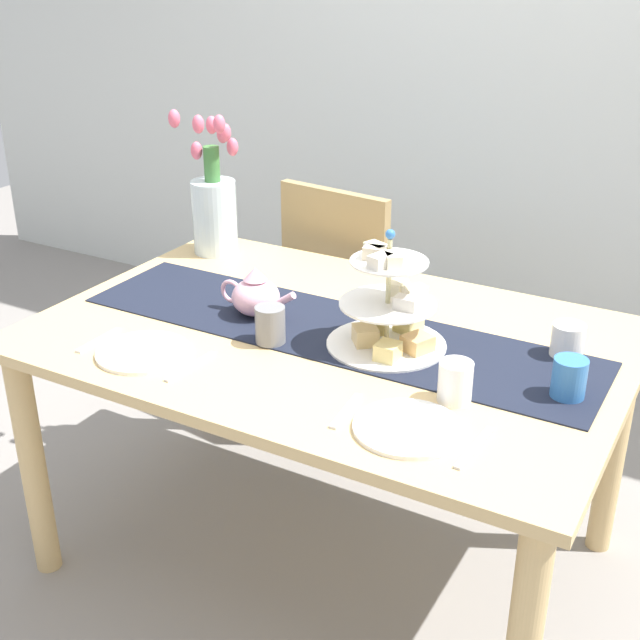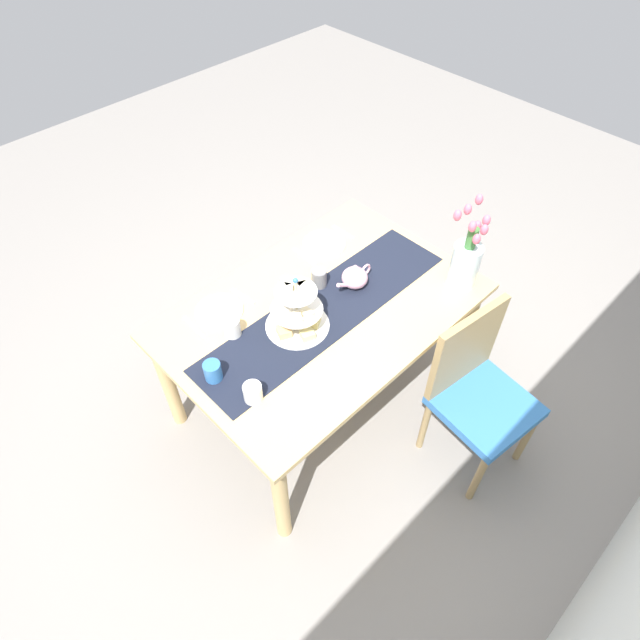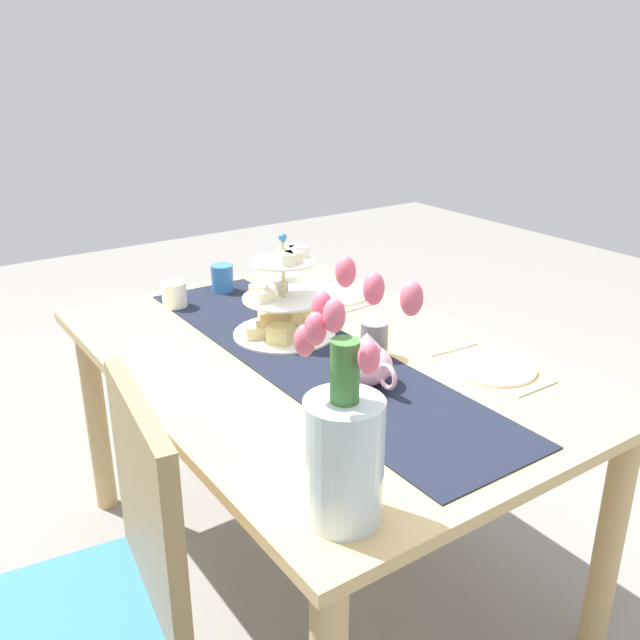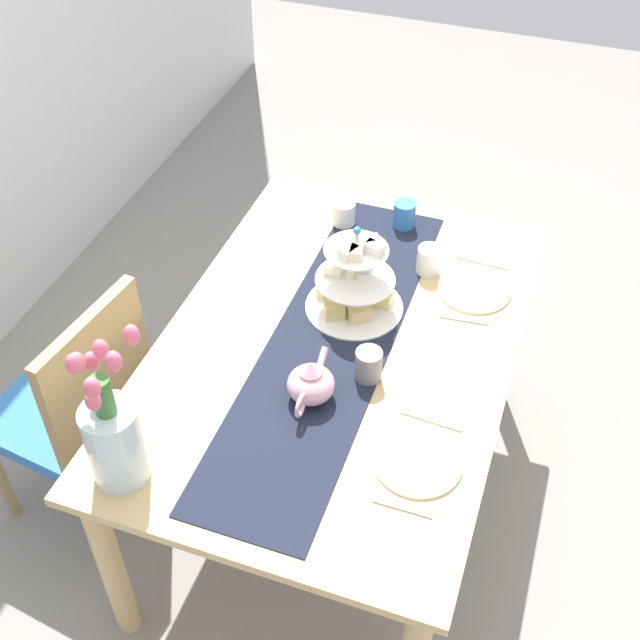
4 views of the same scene
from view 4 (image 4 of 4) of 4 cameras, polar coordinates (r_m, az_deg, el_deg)
The scene contains 17 objects.
ground_plane at distance 2.95m, azimuth 1.00°, elevation -11.72°, with size 8.00×8.00×0.00m, color gray.
dining_table at distance 2.46m, azimuth 1.17°, elevation -3.28°, with size 1.50×1.01×0.73m.
chair_left at distance 2.63m, azimuth -16.50°, elevation -5.74°, with size 0.47×0.47×0.91m.
table_runner at distance 2.40m, azimuth 0.79°, elevation -1.51°, with size 1.40×0.35×0.00m, color black.
tiered_cake_stand at distance 2.45m, azimuth 2.39°, elevation 2.46°, with size 0.30×0.30×0.30m.
teapot at distance 2.20m, azimuth -0.65°, elevation -4.45°, with size 0.24×0.13×0.14m.
tulip_vase at distance 2.03m, azimuth -14.25°, elevation -7.70°, with size 0.20×0.15×0.46m.
cream_jug at distance 2.82m, azimuth 1.67°, elevation 7.46°, with size 0.08×0.08×0.09m, color white.
dinner_plate_left at distance 2.12m, azimuth 6.84°, elevation -9.75°, with size 0.23×0.23×0.01m, color white.
fork_left at distance 2.04m, azimuth 5.79°, elevation -12.88°, with size 0.02×0.15×0.01m, color silver.
knife_left at distance 2.21m, azimuth 7.77°, elevation -6.94°, with size 0.01×0.17×0.01m, color silver.
dinner_plate_right at distance 2.61m, azimuth 10.70°, elevation 2.13°, with size 0.23×0.23×0.01m, color white.
fork_right at distance 2.50m, azimuth 10.04°, elevation 0.05°, with size 0.02×0.15×0.01m, color silver.
knife_right at distance 2.72m, azimuth 11.31°, elevation 3.98°, with size 0.01×0.17×0.01m, color silver.
mug_grey at distance 2.27m, azimuth 3.41°, elevation -3.13°, with size 0.08×0.08×0.10m, color slate.
mug_white_text at distance 2.63m, azimuth 7.60°, elevation 4.15°, with size 0.08×0.08×0.10m, color white.
mug_orange at distance 2.82m, azimuth 5.91°, elevation 7.32°, with size 0.08×0.08×0.10m, color #3370B7.
Camera 4 is at (-1.62, -0.52, 2.41)m, focal length 45.83 mm.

